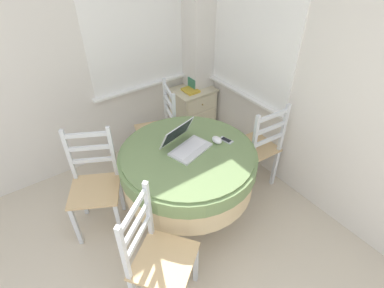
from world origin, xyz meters
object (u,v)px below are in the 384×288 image
object	(u,v)px
computer_mouse	(217,140)
corner_cabinet	(193,112)
book_on_cabinet	(191,90)
storage_box	(196,82)
dining_chair_near_right_window	(257,148)
dining_chair_near_back_window	(159,131)
dining_chair_camera_near	(158,258)
round_dining_table	(188,166)
dining_chair_left_flank	(95,186)
cell_phone	(226,140)
laptop	(186,144)

from	to	relation	value
computer_mouse	corner_cabinet	bearing A→B (deg)	63.73
corner_cabinet	computer_mouse	bearing A→B (deg)	-116.27
book_on_cabinet	storage_box	bearing A→B (deg)	19.44
computer_mouse	storage_box	world-z (taller)	computer_mouse
corner_cabinet	book_on_cabinet	world-z (taller)	book_on_cabinet
computer_mouse	dining_chair_near_right_window	bearing A→B (deg)	-0.92
corner_cabinet	dining_chair_near_back_window	bearing A→B (deg)	-155.95
dining_chair_camera_near	storage_box	size ratio (longest dim) A/B	6.35
computer_mouse	corner_cabinet	distance (m)	1.32
computer_mouse	round_dining_table	bearing A→B (deg)	171.56
dining_chair_left_flank	book_on_cabinet	size ratio (longest dim) A/B	5.11
round_dining_table	cell_phone	distance (m)	0.40
laptop	dining_chair_left_flank	world-z (taller)	dining_chair_left_flank
round_dining_table	computer_mouse	world-z (taller)	computer_mouse
computer_mouse	dining_chair_left_flank	world-z (taller)	dining_chair_left_flank
dining_chair_near_right_window	dining_chair_camera_near	size ratio (longest dim) A/B	1.00
storage_box	book_on_cabinet	size ratio (longest dim) A/B	0.81
dining_chair_camera_near	corner_cabinet	world-z (taller)	dining_chair_camera_near
computer_mouse	book_on_cabinet	world-z (taller)	computer_mouse
dining_chair_near_back_window	dining_chair_camera_near	world-z (taller)	same
corner_cabinet	round_dining_table	bearing A→B (deg)	-127.53
dining_chair_camera_near	book_on_cabinet	bearing A→B (deg)	48.71
dining_chair_left_flank	book_on_cabinet	xyz separation A→B (m)	(1.47, 0.66, 0.19)
cell_phone	corner_cabinet	world-z (taller)	cell_phone
dining_chair_left_flank	corner_cabinet	size ratio (longest dim) A/B	1.51
cell_phone	dining_chair_camera_near	bearing A→B (deg)	-154.93
dining_chair_near_back_window	storage_box	bearing A→B (deg)	23.34
cell_phone	dining_chair_near_right_window	world-z (taller)	dining_chair_near_right_window
dining_chair_near_right_window	book_on_cabinet	world-z (taller)	dining_chair_near_right_window
corner_cabinet	book_on_cabinet	bearing A→B (deg)	-156.02
laptop	dining_chair_near_right_window	size ratio (longest dim) A/B	0.42
laptop	dining_chair_near_right_window	bearing A→B (deg)	-7.32
laptop	cell_phone	xyz separation A→B (m)	(0.34, -0.12, -0.04)
computer_mouse	cell_phone	xyz separation A→B (m)	(0.08, -0.03, -0.02)
laptop	dining_chair_left_flank	distance (m)	0.86
round_dining_table	book_on_cabinet	distance (m)	1.30
cell_phone	corner_cabinet	size ratio (longest dim) A/B	0.20
computer_mouse	corner_cabinet	world-z (taller)	computer_mouse
dining_chair_camera_near	cell_phone	bearing A→B (deg)	25.07
cell_phone	book_on_cabinet	distance (m)	1.19
computer_mouse	storage_box	size ratio (longest dim) A/B	0.68
dining_chair_camera_near	dining_chair_near_back_window	bearing A→B (deg)	59.17
dining_chair_near_back_window	corner_cabinet	world-z (taller)	dining_chair_near_back_window
computer_mouse	storage_box	xyz separation A→B (m)	(0.61, 1.13, -0.08)
laptop	corner_cabinet	size ratio (longest dim) A/B	0.63
round_dining_table	book_on_cabinet	bearing A→B (deg)	53.76
dining_chair_near_back_window	dining_chair_near_right_window	distance (m)	1.04
laptop	dining_chair_near_right_window	distance (m)	0.86
dining_chair_near_back_window	computer_mouse	bearing A→B (deg)	-82.56
computer_mouse	dining_chair_camera_near	world-z (taller)	dining_chair_camera_near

